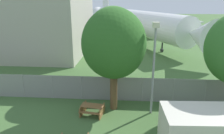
# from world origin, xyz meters

# --- Properties ---
(hangar_building) EXTENTS (26.01, 15.56, 12.24)m
(hangar_building) POSITION_xyz_m (-18.40, 27.53, 5.33)
(hangar_building) COLOR #ADA899
(hangar_building) RESTS_ON ground
(perimeter_fence) EXTENTS (56.07, 0.07, 2.08)m
(perimeter_fence) POSITION_xyz_m (-0.00, 11.11, 1.04)
(perimeter_fence) COLOR gray
(perimeter_fence) RESTS_ON ground
(airplane) EXTENTS (32.68, 40.63, 12.80)m
(airplane) POSITION_xyz_m (1.80, 39.17, 3.83)
(airplane) COLOR white
(airplane) RESTS_ON ground
(portable_cabin) EXTENTS (4.75, 2.82, 2.61)m
(portable_cabin) POSITION_xyz_m (5.57, 4.76, 1.30)
(portable_cabin) COLOR beige
(portable_cabin) RESTS_ON ground
(picnic_bench_open_grass) EXTENTS (1.87, 1.64, 0.76)m
(picnic_bench_open_grass) POSITION_xyz_m (-1.23, 8.58, 0.47)
(picnic_bench_open_grass) COLOR brown
(picnic_bench_open_grass) RESTS_ON ground
(tree_left_of_cabin) EXTENTS (4.66, 4.66, 7.74)m
(tree_left_of_cabin) POSITION_xyz_m (0.28, 9.68, 5.14)
(tree_left_of_cabin) COLOR brown
(tree_left_of_cabin) RESTS_ON ground
(tree_behind_benches) EXTENTS (5.11, 5.11, 7.65)m
(tree_behind_benches) POSITION_xyz_m (-0.12, 14.32, 4.81)
(tree_behind_benches) COLOR #4C3823
(tree_behind_benches) RESTS_ON ground
(light_mast) EXTENTS (0.44, 0.44, 6.76)m
(light_mast) POSITION_xyz_m (3.12, 9.19, 4.21)
(light_mast) COLOR #99999E
(light_mast) RESTS_ON ground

